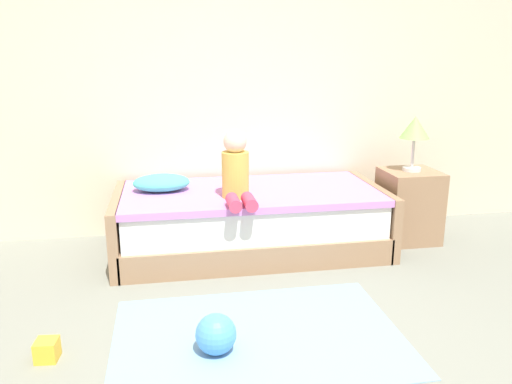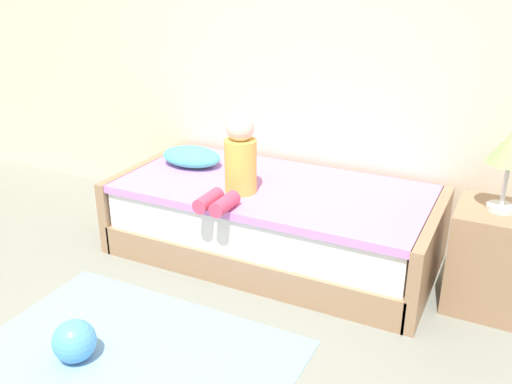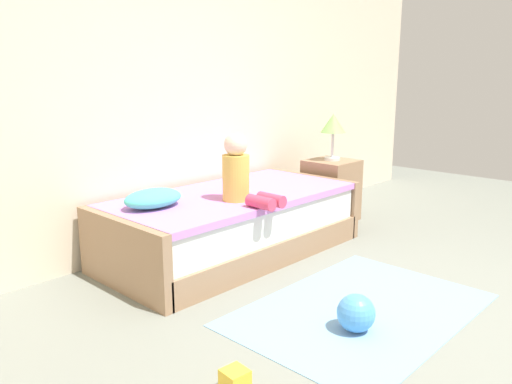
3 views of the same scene
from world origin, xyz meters
name	(u,v)px [view 1 (image 1 of 3)]	position (x,y,z in m)	size (l,w,h in m)	color
wall_rear	(236,64)	(0.00, 2.60, 1.45)	(7.20, 0.10, 2.90)	beige
bed	(251,221)	(0.02, 2.00, 0.25)	(2.11, 1.00, 0.50)	#997556
nightstand	(409,206)	(1.37, 2.01, 0.30)	(0.44, 0.44, 0.60)	#997556
table_lamp	(415,130)	(1.37, 2.01, 0.94)	(0.24, 0.24, 0.45)	silver
child_figure	(236,172)	(-0.12, 1.77, 0.70)	(0.20, 0.51, 0.50)	gold
pillow	(161,183)	(-0.66, 2.10, 0.56)	(0.44, 0.30, 0.13)	#4CCCBC
toy_ball	(216,334)	(-0.40, 0.58, 0.11)	(0.22, 0.22, 0.22)	#4C99E5
area_rug	(258,336)	(-0.15, 0.70, 0.00)	(1.60, 1.10, 0.01)	#7AA8CC
toy_block	(47,350)	(-1.26, 0.67, 0.06)	(0.11, 0.11, 0.11)	yellow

